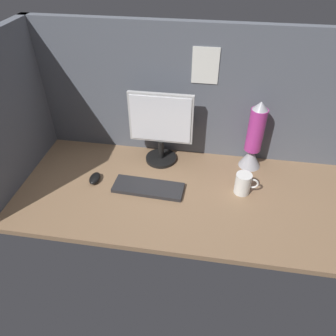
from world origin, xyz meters
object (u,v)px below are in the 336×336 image
(lava_lamp, at_px, (254,141))
(mug_ceramic_white, at_px, (243,184))
(keyboard, at_px, (148,188))
(mouse, at_px, (95,178))
(monitor, at_px, (161,126))

(lava_lamp, bearing_deg, mug_ceramic_white, -101.07)
(keyboard, relative_size, mug_ceramic_white, 3.08)
(keyboard, bearing_deg, mouse, 178.34)
(keyboard, height_order, lava_lamp, lava_lamp)
(monitor, relative_size, mug_ceramic_white, 3.48)
(monitor, distance_m, mouse, 0.46)
(mouse, height_order, lava_lamp, lava_lamp)
(monitor, relative_size, mouse, 4.35)
(mug_ceramic_white, bearing_deg, monitor, 155.03)
(monitor, height_order, mouse, monitor)
(monitor, bearing_deg, lava_lamp, 2.38)
(mouse, bearing_deg, monitor, 36.62)
(monitor, height_order, lava_lamp, monitor)
(monitor, bearing_deg, keyboard, -94.54)
(lava_lamp, bearing_deg, keyboard, -151.15)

